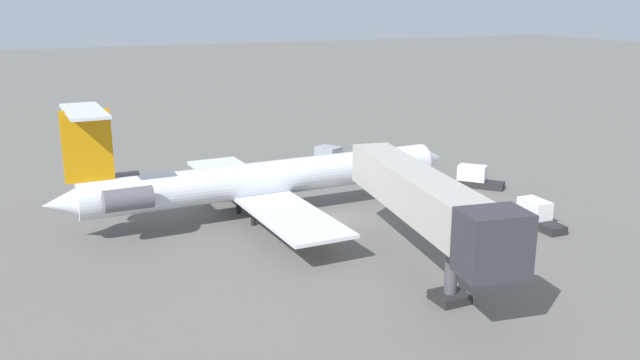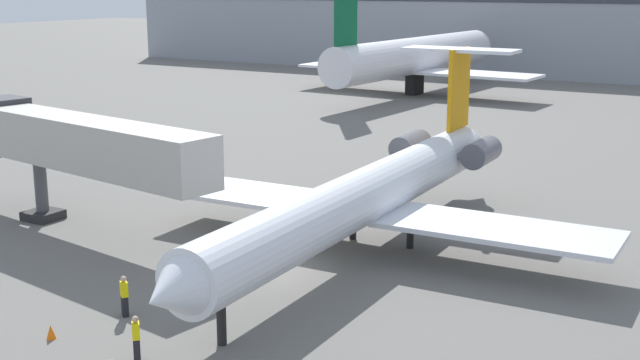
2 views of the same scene
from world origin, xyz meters
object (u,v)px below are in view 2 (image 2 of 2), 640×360
object	(u,v)px
traffic_cone_near	(51,332)
parked_airliner_west_end	(415,57)
regional_jet	(373,190)
jet_bridge	(68,142)
ground_crew_loader	(136,338)
ground_crew_marshaller	(124,296)

from	to	relation	value
traffic_cone_near	parked_airliner_west_end	size ratio (longest dim) A/B	0.02
traffic_cone_near	regional_jet	bearing A→B (deg)	70.66
jet_bridge	traffic_cone_near	distance (m)	15.28
jet_bridge	ground_crew_loader	size ratio (longest dim) A/B	11.09
regional_jet	ground_crew_marshaller	world-z (taller)	regional_jet
ground_crew_marshaller	parked_airliner_west_end	bearing A→B (deg)	104.55
jet_bridge	traffic_cone_near	bearing A→B (deg)	-47.08
ground_crew_marshaller	parked_airliner_west_end	size ratio (longest dim) A/B	0.05
ground_crew_marshaller	ground_crew_loader	bearing A→B (deg)	-41.53
traffic_cone_near	ground_crew_loader	bearing A→B (deg)	2.80
regional_jet	jet_bridge	distance (m)	16.35
parked_airliner_west_end	traffic_cone_near	bearing A→B (deg)	-76.73
regional_jet	ground_crew_loader	world-z (taller)	regional_jet
ground_crew_marshaller	jet_bridge	bearing A→B (deg)	144.68
regional_jet	traffic_cone_near	world-z (taller)	regional_jet
ground_crew_loader	traffic_cone_near	size ratio (longest dim) A/B	3.07
regional_jet	jet_bridge	size ratio (longest dim) A/B	1.71
jet_bridge	ground_crew_marshaller	size ratio (longest dim) A/B	11.09
jet_bridge	ground_crew_loader	xyz separation A→B (m)	(14.01, -10.49, -3.92)
jet_bridge	parked_airliner_west_end	xyz separation A→B (m)	(-6.69, 59.84, -0.36)
ground_crew_loader	traffic_cone_near	bearing A→B (deg)	-177.20
regional_jet	jet_bridge	world-z (taller)	regional_jet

